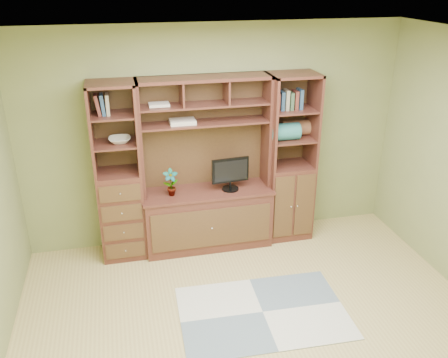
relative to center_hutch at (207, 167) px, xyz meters
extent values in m
cube|color=tan|center=(0.15, -1.73, -1.02)|extent=(4.60, 4.10, 0.04)
cube|color=white|center=(0.15, -1.73, 1.58)|extent=(4.60, 4.10, 0.04)
cube|color=olive|center=(0.15, 0.27, 0.28)|extent=(4.50, 0.04, 2.60)
cube|color=#4B231A|center=(0.00, 0.00, 0.00)|extent=(1.54, 0.53, 2.05)
cube|color=#4B231A|center=(-1.00, 0.04, 0.00)|extent=(0.50, 0.45, 2.05)
cube|color=#4B231A|center=(1.02, 0.04, 0.00)|extent=(0.55, 0.45, 2.05)
cube|color=#969C9B|center=(0.27, -1.39, -1.02)|extent=(1.67, 1.15, 0.01)
cube|color=black|center=(0.27, -0.03, -0.02)|extent=(0.46, 0.24, 0.54)
imported|color=#965433|center=(-0.43, -0.03, -0.13)|extent=(0.17, 0.12, 0.32)
cube|color=beige|center=(-0.25, 0.09, 0.54)|extent=(0.28, 0.21, 0.04)
imported|color=silver|center=(-0.95, 0.04, 0.39)|extent=(0.24, 0.24, 0.06)
cube|color=#276865|center=(0.92, -0.01, 0.36)|extent=(0.34, 0.20, 0.20)
cube|color=brown|center=(1.11, 0.12, 0.36)|extent=(0.33, 0.18, 0.18)
camera|label=1|loc=(-0.95, -4.95, 2.08)|focal=38.00mm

